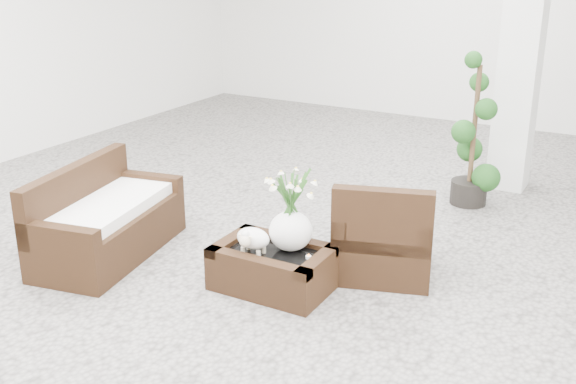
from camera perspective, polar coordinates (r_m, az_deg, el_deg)
The scene contains 9 objects.
ground at distance 6.12m, azimuth 0.46°, elevation -5.20°, with size 11.00×11.00×0.00m, color gray.
column at distance 7.84m, azimuth 18.80°, elevation 12.65°, with size 0.40×0.40×3.50m, color white.
coffee_table at distance 5.51m, azimuth -1.21°, elevation -6.36°, with size 0.90×0.60×0.31m, color #331E0F.
sheep_figurine at distance 5.38m, azimuth -2.87°, elevation -3.99°, with size 0.28×0.23×0.21m, color white.
planter_narcissus at distance 5.32m, azimuth 0.23°, elevation -0.79°, with size 0.44×0.44×0.80m, color white, non-canonical shape.
tealight at distance 5.32m, azimuth 1.69°, elevation -5.32°, with size 0.04×0.04×0.03m, color white.
armchair at distance 5.72m, azimuth 7.89°, elevation -2.69°, with size 0.78×0.75×0.83m, color #331E0F.
loveseat at distance 6.19m, azimuth -14.56°, elevation -1.60°, with size 1.48×0.71×0.79m, color #331E0F.
topiary at distance 7.32m, azimuth 15.00°, elevation 4.81°, with size 0.41×0.41×1.56m, color #184115, non-canonical shape.
Camera 1 is at (2.68, -4.86, 2.58)m, focal length 43.39 mm.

